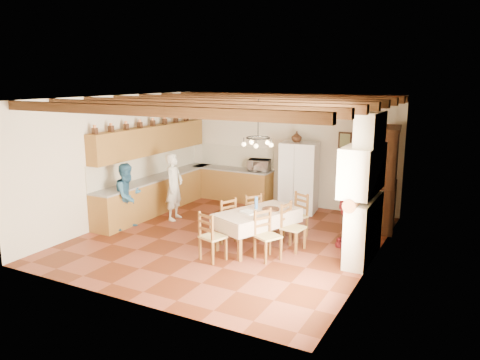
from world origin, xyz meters
The scene contains 31 objects.
floor centered at (0.00, 0.00, -0.01)m, with size 6.00×6.50×0.02m, color #54220F.
ceiling centered at (0.00, 0.00, 3.01)m, with size 6.00×6.50×0.02m, color white.
wall_back centered at (0.00, 3.26, 1.50)m, with size 6.00×0.02×3.00m, color #EDE3C6.
wall_front centered at (0.00, -3.26, 1.50)m, with size 6.00×0.02×3.00m, color #EDE3C6.
wall_left centered at (-3.01, 0.00, 1.50)m, with size 0.02×6.50×3.00m, color #EDE3C6.
wall_right centered at (3.01, 0.00, 1.50)m, with size 0.02×6.50×3.00m, color #EDE3C6.
ceiling_beams centered at (0.00, 0.00, 2.91)m, with size 6.00×6.30×0.16m, color #331D0D, non-canonical shape.
lower_cabinets_left centered at (-2.70, 1.05, 0.43)m, with size 0.60×4.30×0.86m, color brown.
lower_cabinets_back centered at (-1.55, 2.95, 0.43)m, with size 2.30×0.60×0.86m, color brown.
countertop_left centered at (-2.70, 1.05, 0.88)m, with size 0.62×4.30×0.04m, color slate.
countertop_back centered at (-1.55, 2.95, 0.88)m, with size 2.34×0.62×0.04m, color slate.
backsplash_left centered at (-2.98, 1.05, 1.20)m, with size 0.03×4.30×0.60m, color beige.
backsplash_back centered at (-1.55, 3.23, 1.20)m, with size 2.30×0.03×0.60m, color beige.
upper_cabinets centered at (-2.83, 1.05, 1.85)m, with size 0.35×4.20×0.70m, color brown.
fireplace centered at (2.72, 0.20, 1.40)m, with size 0.56×1.60×2.80m, color beige, non-canonical shape.
wall_picture centered at (1.55, 3.23, 1.85)m, with size 0.34×0.03×0.42m, color black.
refrigerator centered at (0.55, 2.70, 0.90)m, with size 0.90×0.74×1.80m, color white.
hutch centered at (2.75, 2.31, 1.17)m, with size 0.54×1.29×2.33m, color #33180E, non-canonical shape.
dining_table centered at (0.74, -0.16, 0.68)m, with size 1.47×1.94×0.76m.
chandelier centered at (0.74, -0.16, 2.25)m, with size 0.47×0.47×0.03m, color black.
chair_left_near centered at (-0.04, -0.17, 0.48)m, with size 0.42×0.40×0.96m, color brown, non-canonical shape.
chair_left_far centered at (0.26, 0.44, 0.48)m, with size 0.42×0.40×0.96m, color brown, non-canonical shape.
chair_right_near centered at (1.21, -0.68, 0.48)m, with size 0.42×0.40×0.96m, color brown, non-canonical shape.
chair_right_far centered at (1.45, 0.03, 0.48)m, with size 0.42×0.40×0.96m, color brown, non-canonical shape.
chair_end_near centered at (0.30, -1.18, 0.48)m, with size 0.42×0.40×0.96m, color brown, non-canonical shape.
chair_end_far centered at (1.19, 0.82, 0.48)m, with size 0.42×0.40×0.96m, color brown, non-canonical shape.
person_man centered at (-1.88, 0.63, 0.82)m, with size 0.60×0.39×1.64m, color silver.
person_woman_blue centered at (-2.39, -0.44, 0.76)m, with size 0.74×0.58×1.52m, color #2E638C.
person_woman_red centered at (2.34, 0.77, 0.88)m, with size 1.03×0.43×1.76m, color maroon.
microwave centered at (-0.70, 2.95, 1.06)m, with size 0.58×0.39×0.32m, color silver.
fridge_vase centered at (0.46, 2.70, 1.94)m, with size 0.26×0.26×0.27m, color #33180E.
Camera 1 is at (4.66, -8.36, 3.42)m, focal length 35.00 mm.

